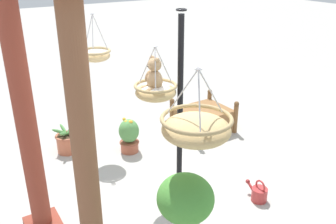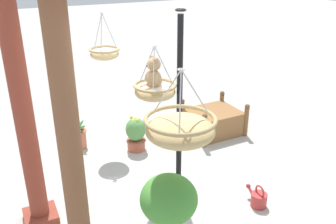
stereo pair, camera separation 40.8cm
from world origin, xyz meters
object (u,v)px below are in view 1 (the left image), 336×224
at_px(hanging_basket_left_high, 196,128).
at_px(potted_plant_flowering_red, 129,135).
at_px(hanging_basket_right_low, 96,55).
at_px(potted_plant_bushy_green, 67,141).
at_px(potted_plant_tall_leafy, 185,216).
at_px(hanging_basket_with_teddy, 156,91).
at_px(watering_can, 259,193).
at_px(greenhouse_pillar_left, 85,156).
at_px(display_pole_central, 180,143).
at_px(wooden_planter_box, 203,119).
at_px(teddy_bear, 154,77).
at_px(greenhouse_pillar_far_back, 25,116).

bearing_deg(hanging_basket_left_high, potted_plant_flowering_red, -12.15).
relative_size(hanging_basket_right_low, potted_plant_bushy_green, 1.57).
xyz_separation_m(potted_plant_flowering_red, potted_plant_tall_leafy, (-2.53, 0.67, 0.45)).
distance_m(hanging_basket_with_teddy, potted_plant_bushy_green, 2.20).
xyz_separation_m(potted_plant_bushy_green, watering_can, (-2.54, -1.68, -0.08)).
bearing_deg(greenhouse_pillar_left, display_pole_central, -63.79).
relative_size(display_pole_central, potted_plant_tall_leafy, 2.06).
relative_size(hanging_basket_left_high, wooden_planter_box, 0.67).
height_order(hanging_basket_left_high, watering_can, hanging_basket_left_high).
bearing_deg(wooden_planter_box, hanging_basket_right_low, 78.42).
height_order(potted_plant_bushy_green, watering_can, potted_plant_bushy_green).
xyz_separation_m(greenhouse_pillar_left, wooden_planter_box, (2.02, -2.83, -1.10)).
bearing_deg(greenhouse_pillar_left, potted_plant_tall_leafy, -124.75).
relative_size(hanging_basket_with_teddy, teddy_bear, 1.56).
relative_size(wooden_planter_box, potted_plant_bushy_green, 2.18).
height_order(hanging_basket_right_low, greenhouse_pillar_far_back, greenhouse_pillar_far_back).
distance_m(teddy_bear, greenhouse_pillar_left, 1.49).
xyz_separation_m(hanging_basket_left_high, potted_plant_bushy_green, (2.99, 0.31, -1.38)).
height_order(display_pole_central, teddy_bear, display_pole_central).
bearing_deg(wooden_planter_box, potted_plant_tall_leafy, 139.85).
bearing_deg(hanging_basket_left_high, greenhouse_pillar_far_back, 39.69).
bearing_deg(teddy_bear, display_pole_central, -118.93).
xyz_separation_m(teddy_bear, potted_plant_tall_leafy, (-1.36, 0.47, -0.87)).
xyz_separation_m(display_pole_central, potted_plant_flowering_red, (1.33, 0.07, -0.45)).
bearing_deg(potted_plant_bushy_green, wooden_planter_box, -103.06).
height_order(teddy_bear, potted_plant_tall_leafy, teddy_bear).
bearing_deg(display_pole_central, hanging_basket_right_low, 13.16).
relative_size(teddy_bear, potted_plant_flowering_red, 0.74).
height_order(hanging_basket_left_high, potted_plant_tall_leafy, hanging_basket_left_high).
bearing_deg(hanging_basket_right_low, teddy_bear, -175.51).
height_order(potted_plant_flowering_red, potted_plant_bushy_green, potted_plant_flowering_red).
bearing_deg(hanging_basket_left_high, potted_plant_tall_leafy, 113.37).
distance_m(teddy_bear, hanging_basket_left_high, 1.34).
xyz_separation_m(greenhouse_pillar_far_back, potted_plant_tall_leafy, (-1.41, -0.99, -0.69)).
height_order(wooden_planter_box, potted_plant_flowering_red, wooden_planter_box).
xyz_separation_m(hanging_basket_left_high, hanging_basket_right_low, (2.82, -0.21, -0.01)).
bearing_deg(wooden_planter_box, hanging_basket_left_high, 141.05).
xyz_separation_m(hanging_basket_right_low, greenhouse_pillar_far_back, (-1.46, 1.33, -0.13)).
distance_m(display_pole_central, greenhouse_pillar_far_back, 1.87).
distance_m(teddy_bear, wooden_planter_box, 2.44).
height_order(greenhouse_pillar_far_back, potted_plant_flowering_red, greenhouse_pillar_far_back).
relative_size(hanging_basket_with_teddy, hanging_basket_left_high, 1.00).
height_order(hanging_basket_with_teddy, teddy_bear, hanging_basket_with_teddy).
relative_size(wooden_planter_box, potted_plant_flowering_red, 1.70).
distance_m(hanging_basket_left_high, hanging_basket_right_low, 2.83).
bearing_deg(wooden_planter_box, teddy_bear, 125.02).
xyz_separation_m(hanging_basket_right_low, watering_can, (-2.37, -1.15, -1.45)).
height_order(teddy_bear, potted_plant_bushy_green, teddy_bear).
distance_m(hanging_basket_right_low, potted_plant_tall_leafy, 3.01).
bearing_deg(potted_plant_flowering_red, display_pole_central, -177.01).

